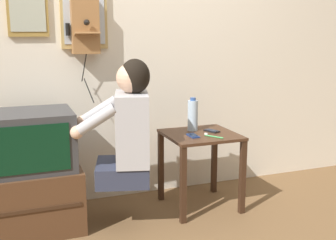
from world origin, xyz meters
TOP-DOWN VIEW (x-y plane):
  - wall_back at (0.00, 0.99)m, footprint 6.80×0.05m
  - side_table at (0.46, 0.53)m, footprint 0.53×0.52m
  - person at (-0.13, 0.43)m, footprint 0.59×0.52m
  - tv_stand at (-0.79, 0.60)m, footprint 0.68×0.54m
  - television at (-0.78, 0.60)m, footprint 0.59×0.49m
  - wall_phone_antique at (-0.32, 0.90)m, footprint 0.24×0.19m
  - framed_picture at (-0.72, 0.95)m, footprint 0.28×0.03m
  - wall_mirror at (-0.32, 0.94)m, footprint 0.35×0.04m
  - cell_phone_held at (0.37, 0.46)m, footprint 0.06×0.12m
  - cell_phone_spare at (0.57, 0.55)m, footprint 0.10×0.14m
  - water_bottle at (0.45, 0.64)m, footprint 0.08×0.08m
  - toothbrush at (0.50, 0.40)m, footprint 0.09×0.14m

SIDE VIEW (x-z plane):
  - tv_stand at x=-0.79m, z-range 0.00..0.43m
  - side_table at x=0.46m, z-range 0.17..0.76m
  - cell_phone_held at x=0.37m, z-range 0.59..0.60m
  - cell_phone_spare at x=0.57m, z-range 0.59..0.60m
  - toothbrush at x=0.50m, z-range 0.58..0.61m
  - television at x=-0.78m, z-range 0.43..0.83m
  - person at x=-0.13m, z-range 0.28..1.14m
  - water_bottle at x=0.45m, z-range 0.58..0.84m
  - wall_back at x=0.00m, z-range 0.00..2.55m
  - wall_phone_antique at x=-0.32m, z-range 0.98..1.80m
  - framed_picture at x=-0.72m, z-range 1.31..1.81m
  - wall_mirror at x=-0.32m, z-range 1.22..1.92m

